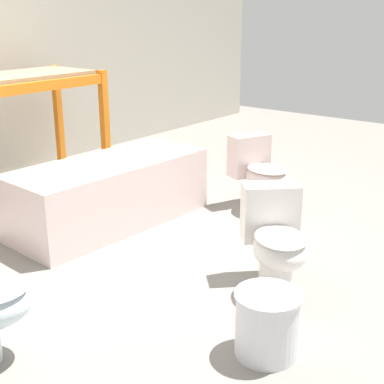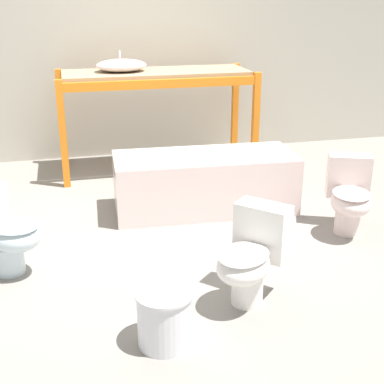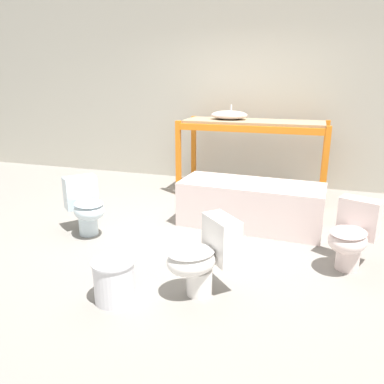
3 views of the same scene
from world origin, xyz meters
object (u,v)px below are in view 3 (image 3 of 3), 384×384
bathtub_main (251,201)px  toilet_extra (352,234)px  toilet_far (86,205)px  sink_basin (229,115)px  bucket_white (114,280)px  toilet_near (203,256)px

bathtub_main → toilet_extra: (1.06, -0.76, 0.03)m
bathtub_main → toilet_far: 1.91m
sink_basin → toilet_far: size_ratio=0.83×
toilet_extra → bucket_white: bearing=-125.0°
sink_basin → toilet_far: bearing=-117.9°
toilet_far → bucket_white: toilet_far is taller
toilet_extra → bucket_white: 2.15m
toilet_near → toilet_extra: bearing=81.3°
toilet_far → bathtub_main: bearing=-25.6°
sink_basin → bucket_white: bearing=-92.8°
sink_basin → toilet_near: sink_basin is taller
toilet_far → toilet_extra: 2.78m
bathtub_main → toilet_far: toilet_far is taller
bathtub_main → sink_basin: bearing=116.6°
toilet_far → toilet_extra: bearing=-49.9°
bathtub_main → bucket_white: size_ratio=4.88×
toilet_near → toilet_extra: same height
toilet_near → bucket_white: (-0.63, -0.32, -0.15)m
bucket_white → toilet_near: bearing=27.1°
sink_basin → toilet_near: bearing=-80.8°
bathtub_main → toilet_far: (-1.72, -0.82, 0.03)m
sink_basin → toilet_extra: 2.79m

